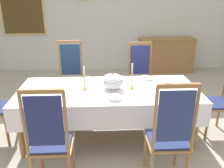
% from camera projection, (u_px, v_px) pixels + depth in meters
% --- Properties ---
extents(ground, '(7.72, 6.44, 0.04)m').
position_uv_depth(ground, '(108.00, 133.00, 3.59)').
color(ground, '#AAA592').
extents(back_wall, '(7.72, 0.08, 3.31)m').
position_uv_depth(back_wall, '(103.00, 7.00, 6.01)').
color(back_wall, silver).
rests_on(back_wall, ground).
extents(dining_table, '(2.45, 1.03, 0.76)m').
position_uv_depth(dining_table, '(108.00, 94.00, 3.23)').
color(dining_table, olive).
rests_on(dining_table, ground).
extents(tablecloth, '(2.47, 1.05, 0.32)m').
position_uv_depth(tablecloth, '(108.00, 94.00, 3.23)').
color(tablecloth, white).
rests_on(tablecloth, dining_table).
extents(chair_south_a, '(0.44, 0.42, 1.20)m').
position_uv_depth(chair_south_a, '(50.00, 138.00, 2.36)').
color(chair_south_a, '#9A6042').
rests_on(chair_south_a, ground).
extents(chair_north_a, '(0.44, 0.42, 1.24)m').
position_uv_depth(chair_north_a, '(71.00, 77.00, 4.08)').
color(chair_north_a, olive).
rests_on(chair_north_a, ground).
extents(chair_south_b, '(0.44, 0.42, 1.23)m').
position_uv_depth(chair_south_b, '(169.00, 134.00, 2.42)').
color(chair_south_b, olive).
rests_on(chair_south_b, ground).
extents(chair_north_b, '(0.44, 0.42, 1.20)m').
position_uv_depth(chair_north_b, '(140.00, 76.00, 4.14)').
color(chair_north_b, olive).
rests_on(chair_north_b, ground).
extents(chair_head_east, '(0.42, 0.44, 1.11)m').
position_uv_depth(chair_head_east, '(221.00, 98.00, 3.34)').
color(chair_head_east, '#97603B').
rests_on(chair_head_east, ground).
extents(soup_tureen, '(0.29, 0.29, 0.23)m').
position_uv_depth(soup_tureen, '(113.00, 81.00, 3.16)').
color(soup_tureen, white).
rests_on(soup_tureen, tablecloth).
extents(candlestick_west, '(0.07, 0.07, 0.33)m').
position_uv_depth(candlestick_west, '(84.00, 81.00, 3.14)').
color(candlestick_west, gold).
rests_on(candlestick_west, tablecloth).
extents(candlestick_east, '(0.07, 0.07, 0.36)m').
position_uv_depth(candlestick_east, '(132.00, 79.00, 3.16)').
color(candlestick_east, gold).
rests_on(candlestick_east, tablecloth).
extents(bowl_near_left, '(0.15, 0.15, 0.03)m').
position_uv_depth(bowl_near_left, '(89.00, 79.00, 3.55)').
color(bowl_near_left, white).
rests_on(bowl_near_left, tablecloth).
extents(bowl_near_right, '(0.19, 0.19, 0.04)m').
position_uv_depth(bowl_near_right, '(146.00, 78.00, 3.56)').
color(bowl_near_right, white).
rests_on(bowl_near_right, tablecloth).
extents(bowl_far_left, '(0.17, 0.17, 0.04)m').
position_uv_depth(bowl_far_left, '(114.00, 98.00, 2.88)').
color(bowl_far_left, white).
rests_on(bowl_far_left, tablecloth).
extents(bowl_far_right, '(0.17, 0.17, 0.03)m').
position_uv_depth(bowl_far_right, '(121.00, 78.00, 3.55)').
color(bowl_far_right, white).
rests_on(bowl_far_right, tablecloth).
extents(spoon_primary, '(0.06, 0.17, 0.01)m').
position_uv_depth(spoon_primary, '(82.00, 79.00, 3.57)').
color(spoon_primary, gold).
rests_on(spoon_primary, tablecloth).
extents(spoon_secondary, '(0.05, 0.18, 0.01)m').
position_uv_depth(spoon_secondary, '(153.00, 78.00, 3.59)').
color(spoon_secondary, gold).
rests_on(spoon_secondary, tablecloth).
extents(sideboard, '(1.44, 0.48, 0.90)m').
position_uv_depth(sideboard, '(166.00, 55.00, 6.23)').
color(sideboard, olive).
rests_on(sideboard, ground).
extents(framed_painting, '(1.09, 0.05, 1.53)m').
position_uv_depth(framed_painting, '(22.00, 4.00, 5.83)').
color(framed_painting, '#D1B251').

